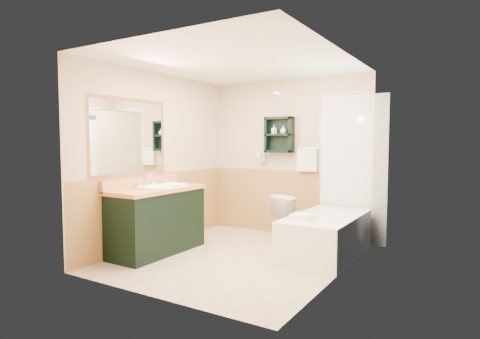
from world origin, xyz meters
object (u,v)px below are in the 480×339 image
Objects in this scene: vanity at (157,220)px; bathtub at (326,235)px; wall_shelf at (279,135)px; toilet at (295,217)px; soap_bottle_b at (283,131)px; soap_bottle_a at (274,132)px; vanity_book at (160,177)px; hair_dryer at (262,157)px.

vanity is 0.90× the size of bathtub.
wall_shelf is 1.81m from bathtub.
wall_shelf is 2.27m from vanity.
soap_bottle_b is (-0.29, 0.21, 1.28)m from toilet.
wall_shelf is 0.10m from soap_bottle_b.
wall_shelf is 4.10× the size of soap_bottle_a.
soap_bottle_a is (-0.08, -0.01, 0.05)m from wall_shelf.
wall_shelf is 0.81× the size of toilet.
bathtub is at bearing 34.10° from vanity_book.
bathtub is 1.89m from soap_bottle_a.
wall_shelf is 1.95m from vanity_book.
hair_dryer is at bearing 71.52° from vanity.
soap_bottle_b is (1.14, 1.52, 0.65)m from vanity_book.
vanity_book is 1.91m from soap_bottle_a.
vanity is 6.30× the size of vanity_book.
hair_dryer is 1.74m from vanity_book.
soap_bottle_b reaches higher than bathtub.
toilet is at bearing 140.97° from bathtub.
bathtub is at bearing -37.79° from soap_bottle_b.
wall_shelf is 2.29× the size of hair_dryer.
bathtub is 2.33m from vanity_book.
soap_bottle_b is at bearing -3.79° from wall_shelf.
bathtub is at bearing 27.84° from vanity.
toilet is (1.26, 1.55, -0.09)m from vanity.
bathtub is 1.81m from soap_bottle_b.
toilet is 5.09× the size of soap_bottle_a.
vanity is at bearing -119.01° from soap_bottle_b.
bathtub is at bearing -35.87° from wall_shelf.
hair_dryer reaches higher than toilet.
soap_bottle_a reaches higher than bathtub.
soap_bottle_b is (-0.95, 0.74, 1.35)m from bathtub.
soap_bottle_a is (0.81, 1.75, 1.17)m from vanity.
vanity is 1.97× the size of toilet.
vanity is 10.01× the size of soap_bottle_a.
wall_shelf is 2.58× the size of vanity_book.
vanity is at bearing -152.16° from bathtub.
wall_shelf is 1.29m from toilet.
soap_bottle_b reaches higher than vanity.
hair_dryer is 0.45m from soap_bottle_a.
soap_bottle_b is at bearing -4.57° from hair_dryer.
vanity is at bearing -108.48° from hair_dryer.
bathtub is 11.19× the size of soap_bottle_a.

